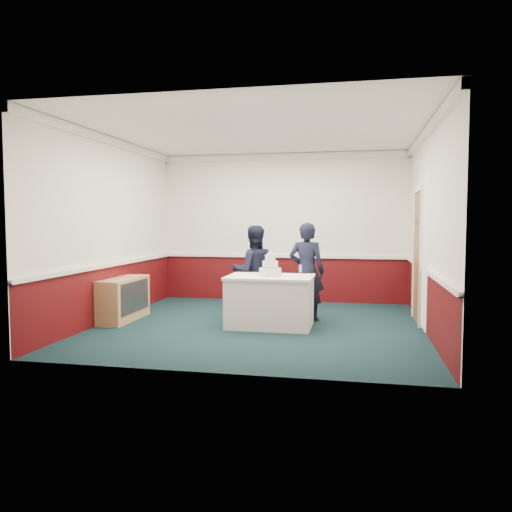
% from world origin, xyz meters
% --- Properties ---
extents(ground, '(5.00, 5.00, 0.00)m').
position_xyz_m(ground, '(0.00, 0.00, 0.00)').
color(ground, '#112829').
rests_on(ground, ground).
extents(room_shell, '(5.00, 5.00, 3.00)m').
position_xyz_m(room_shell, '(0.08, 0.61, 1.97)').
color(room_shell, white).
rests_on(room_shell, ground).
extents(sideboard, '(0.41, 1.20, 0.70)m').
position_xyz_m(sideboard, '(-2.28, -0.02, 0.35)').
color(sideboard, tan).
rests_on(sideboard, ground).
extents(cake_table, '(1.32, 0.92, 0.79)m').
position_xyz_m(cake_table, '(0.17, -0.02, 0.40)').
color(cake_table, white).
rests_on(cake_table, ground).
extents(wedding_cake, '(0.35, 0.35, 0.36)m').
position_xyz_m(wedding_cake, '(0.17, -0.02, 0.90)').
color(wedding_cake, white).
rests_on(wedding_cake, cake_table).
extents(cake_knife, '(0.05, 0.22, 0.00)m').
position_xyz_m(cake_knife, '(0.14, -0.22, 0.79)').
color(cake_knife, silver).
rests_on(cake_knife, cake_table).
extents(champagne_flute, '(0.05, 0.05, 0.21)m').
position_xyz_m(champagne_flute, '(0.67, -0.30, 0.93)').
color(champagne_flute, silver).
rests_on(champagne_flute, cake_table).
extents(person_man, '(0.92, 0.82, 1.56)m').
position_xyz_m(person_man, '(-0.23, 0.68, 0.78)').
color(person_man, black).
rests_on(person_man, ground).
extents(person_woman, '(0.62, 0.44, 1.62)m').
position_xyz_m(person_woman, '(0.68, 0.60, 0.81)').
color(person_woman, black).
rests_on(person_woman, ground).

